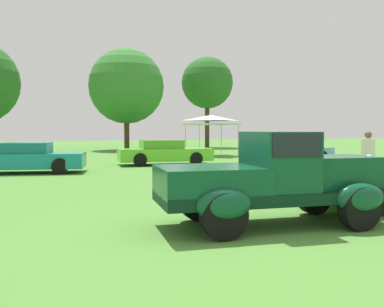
# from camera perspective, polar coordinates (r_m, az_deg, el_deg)

# --- Properties ---
(ground_plane) EXTENTS (120.00, 120.00, 0.00)m
(ground_plane) POSITION_cam_1_polar(r_m,az_deg,el_deg) (7.34, 8.47, -10.39)
(ground_plane) COLOR #4C8433
(feature_pickup_truck) EXTENTS (4.31, 2.10, 1.70)m
(feature_pickup_truck) POSITION_cam_1_polar(r_m,az_deg,el_deg) (7.58, 11.31, -3.35)
(feature_pickup_truck) COLOR black
(feature_pickup_truck) RESTS_ON ground_plane
(show_car_teal) EXTENTS (4.44, 2.49, 1.22)m
(show_car_teal) POSITION_cam_1_polar(r_m,az_deg,el_deg) (17.68, -21.60, -0.60)
(show_car_teal) COLOR teal
(show_car_teal) RESTS_ON ground_plane
(show_car_lime) EXTENTS (4.68, 2.00, 1.22)m
(show_car_lime) POSITION_cam_1_polar(r_m,az_deg,el_deg) (20.42, -3.84, 0.13)
(show_car_lime) COLOR #60C62D
(show_car_lime) RESTS_ON ground_plane
(show_car_skyblue) EXTENTS (3.98, 1.82, 1.22)m
(show_car_skyblue) POSITION_cam_1_polar(r_m,az_deg,el_deg) (22.30, 13.91, 0.30)
(show_car_skyblue) COLOR #669EDB
(show_car_skyblue) RESTS_ON ground_plane
(spectator_by_row) EXTENTS (0.46, 0.44, 1.69)m
(spectator_by_row) POSITION_cam_1_polar(r_m,az_deg,el_deg) (13.76, 23.17, -0.37)
(spectator_by_row) COLOR #9E998E
(spectator_by_row) RESTS_ON ground_plane
(canopy_tent_left_field) EXTENTS (2.99, 2.99, 2.71)m
(canopy_tent_left_field) POSITION_cam_1_polar(r_m,az_deg,el_deg) (27.41, 2.67, 4.76)
(canopy_tent_left_field) COLOR #B7B7BC
(canopy_tent_left_field) RESTS_ON ground_plane
(treeline_mid_left) EXTENTS (6.38, 6.38, 8.63)m
(treeline_mid_left) POSITION_cam_1_polar(r_m,az_deg,el_deg) (35.95, -9.09, 9.18)
(treeline_mid_left) COLOR #47331E
(treeline_mid_left) RESTS_ON ground_plane
(treeline_center) EXTENTS (5.01, 5.01, 8.82)m
(treeline_center) POSITION_cam_1_polar(r_m,az_deg,el_deg) (40.71, 2.13, 9.73)
(treeline_center) COLOR #47331E
(treeline_center) RESTS_ON ground_plane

